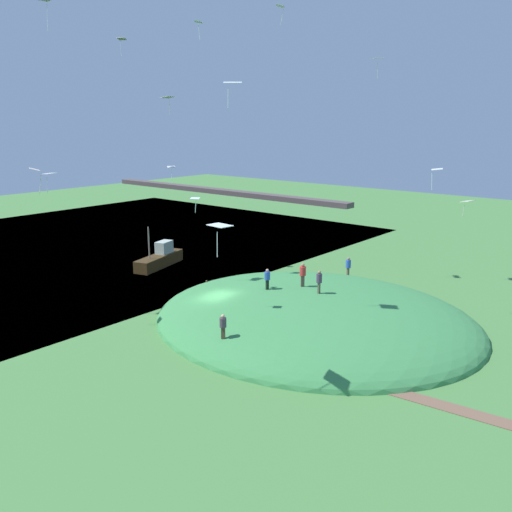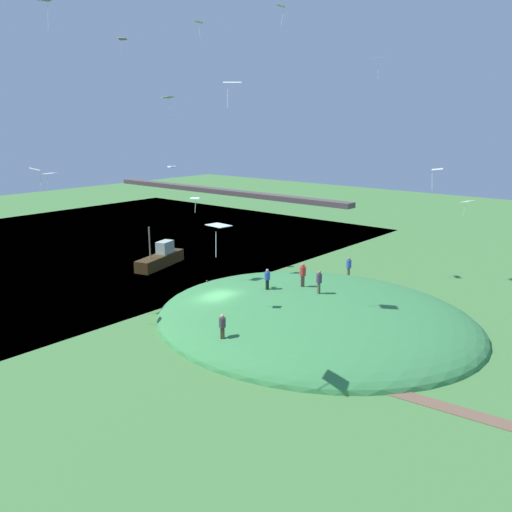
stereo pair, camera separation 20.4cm
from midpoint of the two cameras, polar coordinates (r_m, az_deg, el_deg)
name	(u,v)px [view 1 (the left image)]	position (r m, az deg, el deg)	size (l,w,h in m)	color
ground_plane	(216,316)	(42.08, -4.30, -6.22)	(160.00, 160.00, 0.00)	#457A3C
lake_water	(19,258)	(65.41, -23.31, -0.21)	(49.94, 80.00, 0.40)	teal
grass_hill	(314,321)	(41.30, 5.85, -6.65)	(24.50, 21.83, 4.19)	#3A8246
dirt_path	(493,420)	(30.72, 23.05, -15.29)	(17.44, 1.02, 0.04)	brown
bridge_deck_far	(219,191)	(83.58, -3.86, 6.67)	(44.95, 1.80, 0.70)	#4F4445
boat_on_lake	(160,258)	(56.72, -9.97, -0.25)	(3.38, 6.81, 4.35)	#3B2912
person_walking_path	(319,279)	(40.42, 6.39, -2.38)	(0.43, 0.43, 1.72)	#56543F
person_watching_kites	(348,265)	(50.62, 9.38, -0.89)	(0.48, 0.48, 1.83)	brown
person_near_shore	(223,324)	(34.44, -3.60, -6.97)	(0.57, 0.57, 1.59)	#403224
person_with_child	(303,272)	(42.03, 4.70, -1.67)	(0.67, 0.67, 1.83)	brown
person_on_hilltop	(267,277)	(41.45, 1.03, -2.15)	(0.51, 0.51, 1.60)	black
kite_1	(168,98)	(46.01, -9.22, 15.80)	(0.99, 1.25, 1.45)	silver
kite_2	(171,169)	(44.07, -8.85, 8.89)	(0.69, 0.74, 1.34)	white
kite_3	(122,40)	(55.05, -13.80, 20.83)	(0.92, 0.81, 1.60)	silver
kite_4	(232,83)	(35.75, -2.62, 17.37)	(1.38, 1.34, 1.58)	white
kite_5	(280,7)	(50.24, 2.40, 24.29)	(1.07, 1.14, 1.60)	#F0E4CF
kite_6	(468,201)	(45.35, 20.87, 5.28)	(0.93, 1.20, 1.19)	silver
kite_7	(198,23)	(47.62, -6.09, 22.80)	(1.04, 1.07, 1.44)	white
kite_8	(195,199)	(36.21, -6.46, 5.82)	(0.73, 0.66, 1.03)	white
kite_9	(49,174)	(42.70, -20.68, 7.89)	(0.93, 1.14, 1.39)	white
kite_10	(437,170)	(41.92, 18.01, 8.44)	(1.11, 1.30, 1.56)	white
kite_11	(220,226)	(27.84, -3.97, 3.07)	(1.26, 0.95, 1.59)	white
kite_12	(378,59)	(49.89, 12.32, 19.25)	(1.38, 1.21, 1.68)	white
kite_13	(44,0)	(45.94, -21.13, 23.37)	(0.76, 1.09, 2.25)	white
kite_14	(35,171)	(40.24, -21.97, 8.16)	(1.14, 1.00, 1.79)	white
mooring_post	(207,287)	(47.48, -5.24, -3.17)	(0.14, 0.14, 1.12)	brown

